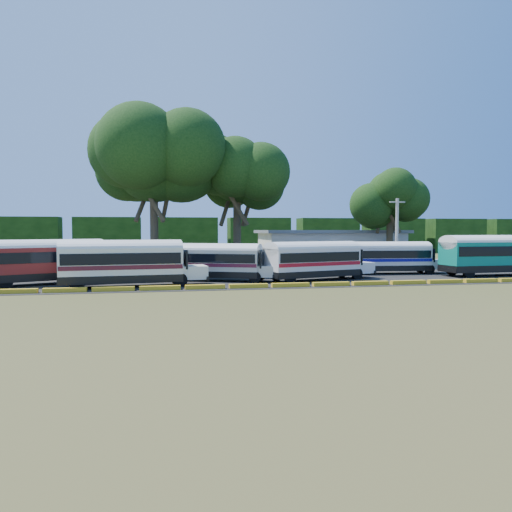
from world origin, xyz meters
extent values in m
plane|color=#3C4818|center=(0.00, 0.00, 0.00)|extent=(160.00, 160.00, 0.00)
cube|color=black|center=(1.00, 12.00, 0.01)|extent=(64.00, 24.00, 0.02)
cube|color=orange|center=(-13.50, 1.00, 0.15)|extent=(2.70, 0.45, 0.30)
cube|color=orange|center=(-10.50, 1.00, 0.15)|extent=(2.70, 0.45, 0.30)
cube|color=orange|center=(-7.50, 1.00, 0.15)|extent=(2.70, 0.45, 0.30)
cube|color=orange|center=(-4.50, 1.00, 0.15)|extent=(2.70, 0.45, 0.30)
cube|color=orange|center=(-1.50, 1.00, 0.15)|extent=(2.70, 0.45, 0.30)
cube|color=orange|center=(1.50, 1.00, 0.15)|extent=(2.70, 0.45, 0.30)
cube|color=orange|center=(4.50, 1.00, 0.15)|extent=(2.70, 0.45, 0.30)
cube|color=orange|center=(7.50, 1.00, 0.15)|extent=(2.70, 0.45, 0.30)
cube|color=orange|center=(10.50, 1.00, 0.15)|extent=(2.70, 0.45, 0.30)
cube|color=orange|center=(13.50, 1.00, 0.15)|extent=(2.70, 0.45, 0.30)
cube|color=orange|center=(16.50, 1.00, 0.15)|extent=(2.70, 0.45, 0.30)
cube|color=orange|center=(19.50, 1.00, 0.15)|extent=(2.70, 0.45, 0.30)
cube|color=silver|center=(18.00, 30.00, 1.80)|extent=(18.00, 8.00, 3.60)
cube|color=#5A5D62|center=(18.00, 30.00, 3.80)|extent=(19.00, 9.00, 0.40)
cube|color=black|center=(-24.00, 48.00, 3.00)|extent=(10.00, 4.00, 6.00)
cube|color=black|center=(-12.00, 48.00, 3.00)|extent=(10.00, 4.00, 6.00)
cube|color=black|center=(0.00, 48.00, 3.00)|extent=(10.00, 4.00, 6.00)
cube|color=black|center=(12.00, 48.00, 3.00)|extent=(10.00, 4.00, 6.00)
cube|color=black|center=(24.00, 48.00, 3.00)|extent=(10.00, 4.00, 6.00)
cube|color=black|center=(36.00, 48.00, 3.00)|extent=(10.00, 4.00, 6.00)
cube|color=black|center=(48.00, 48.00, 3.00)|extent=(10.00, 4.00, 6.00)
cylinder|color=black|center=(-8.72, 6.99, 0.50)|extent=(1.03, 0.68, 1.00)
cylinder|color=black|center=(-9.62, 8.94, 0.50)|extent=(1.03, 0.68, 1.00)
cylinder|color=black|center=(-14.91, 4.11, 0.50)|extent=(1.03, 0.68, 1.00)
cylinder|color=black|center=(-15.82, 6.06, 0.50)|extent=(1.03, 0.68, 1.00)
cube|color=black|center=(-12.72, 6.31, 0.65)|extent=(8.53, 5.75, 0.55)
cube|color=maroon|center=(-12.72, 6.31, 1.84)|extent=(8.53, 5.75, 1.84)
cube|color=black|center=(-12.72, 6.31, 2.06)|extent=(8.25, 5.67, 0.77)
ellipsoid|color=silver|center=(-12.72, 6.31, 2.76)|extent=(8.53, 5.75, 1.13)
cube|color=maroon|center=(-8.17, 8.43, 0.95)|extent=(2.57, 2.77, 0.95)
cube|color=black|center=(-8.74, 8.16, 1.94)|extent=(1.11, 2.16, 1.38)
cube|color=black|center=(-7.39, 8.79, 0.55)|extent=(1.20, 2.31, 0.30)
cylinder|color=black|center=(-3.09, 2.56, 0.50)|extent=(1.03, 0.37, 1.01)
cylinder|color=black|center=(-3.29, 4.70, 0.50)|extent=(1.03, 0.37, 1.01)
cylinder|color=black|center=(-9.90, 1.94, 0.50)|extent=(1.03, 0.37, 1.01)
cylinder|color=black|center=(-10.10, 4.08, 0.50)|extent=(1.03, 0.37, 1.01)
cube|color=black|center=(-7.10, 3.27, 0.65)|extent=(8.44, 3.25, 0.55)
cube|color=white|center=(-7.10, 3.27, 1.84)|extent=(8.44, 3.25, 1.84)
cube|color=black|center=(-7.10, 3.27, 2.07)|extent=(8.11, 3.28, 0.77)
cube|color=#50141C|center=(-7.10, 3.27, 1.48)|extent=(8.36, 3.28, 0.30)
ellipsoid|color=silver|center=(-7.10, 3.27, 2.76)|extent=(8.44, 3.25, 1.13)
cube|color=white|center=(-2.09, 3.73, 0.96)|extent=(2.00, 2.37, 0.96)
cube|color=black|center=(-2.72, 3.67, 1.94)|extent=(0.36, 2.32, 1.38)
cube|color=black|center=(-1.24, 3.81, 0.55)|extent=(0.40, 2.47, 0.30)
cube|color=black|center=(-11.15, 2.90, 0.55)|extent=(0.40, 2.47, 0.30)
cylinder|color=black|center=(2.60, 4.12, 0.45)|extent=(0.92, 0.59, 0.90)
cylinder|color=black|center=(3.36, 5.88, 0.45)|extent=(0.92, 0.59, 0.90)
cylinder|color=black|center=(-2.99, 6.56, 0.45)|extent=(0.92, 0.59, 0.90)
cylinder|color=black|center=(-2.23, 8.32, 0.45)|extent=(0.92, 0.59, 0.90)
cube|color=black|center=(-0.23, 6.40, 0.58)|extent=(7.64, 4.99, 0.49)
cube|color=beige|center=(-0.23, 6.40, 1.65)|extent=(7.64, 4.99, 1.64)
cube|color=black|center=(-0.23, 6.40, 1.84)|extent=(7.39, 4.93, 0.69)
cube|color=#571628|center=(-0.23, 6.40, 1.32)|extent=(7.59, 5.00, 0.27)
ellipsoid|color=silver|center=(-0.23, 6.40, 2.47)|extent=(7.64, 4.99, 1.01)
cube|color=beige|center=(3.89, 4.61, 0.85)|extent=(2.27, 2.45, 0.85)
cube|color=black|center=(3.37, 4.83, 1.73)|extent=(0.95, 1.94, 1.23)
cube|color=black|center=(4.58, 4.30, 0.49)|extent=(1.03, 2.08, 0.27)
cube|color=black|center=(-3.56, 7.85, 0.49)|extent=(1.03, 2.08, 0.27)
cylinder|color=black|center=(11.23, 5.13, 0.47)|extent=(0.98, 0.52, 0.94)
cylinder|color=black|center=(10.65, 7.06, 0.47)|extent=(0.98, 0.52, 0.94)
cylinder|color=black|center=(5.11, 3.29, 0.47)|extent=(0.98, 0.52, 0.94)
cylinder|color=black|center=(4.53, 5.21, 0.47)|extent=(0.98, 0.52, 0.94)
cube|color=black|center=(7.43, 5.04, 0.61)|extent=(8.06, 4.47, 0.52)
cube|color=silver|center=(7.43, 5.04, 1.72)|extent=(8.06, 4.47, 1.72)
cube|color=black|center=(7.43, 5.04, 1.93)|extent=(7.78, 4.44, 0.72)
cube|color=#A5101C|center=(7.43, 5.04, 1.38)|extent=(7.99, 4.49, 0.28)
ellipsoid|color=silver|center=(7.43, 5.04, 2.58)|extent=(8.06, 4.47, 1.06)
cube|color=silver|center=(11.93, 6.39, 0.89)|extent=(2.22, 2.47, 0.89)
cube|color=black|center=(11.36, 6.22, 1.81)|extent=(0.76, 2.11, 1.29)
cube|color=black|center=(12.69, 6.62, 0.52)|extent=(0.83, 2.25, 0.28)
cube|color=black|center=(3.79, 3.94, 0.52)|extent=(0.83, 2.25, 0.28)
cylinder|color=black|center=(19.56, 8.31, 0.45)|extent=(0.91, 0.32, 0.89)
cylinder|color=black|center=(19.71, 10.22, 0.45)|extent=(0.91, 0.32, 0.89)
cylinder|color=black|center=(13.50, 8.77, 0.45)|extent=(0.91, 0.32, 0.89)
cylinder|color=black|center=(13.65, 10.68, 0.45)|extent=(0.91, 0.32, 0.89)
cube|color=black|center=(16.16, 9.53, 0.58)|extent=(7.48, 2.79, 0.49)
cube|color=silver|center=(16.16, 9.53, 1.64)|extent=(7.48, 2.79, 1.64)
cube|color=black|center=(16.16, 9.53, 1.84)|extent=(7.19, 2.82, 0.69)
cube|color=navy|center=(16.16, 9.53, 1.31)|extent=(7.41, 2.82, 0.27)
ellipsoid|color=silver|center=(16.16, 9.53, 2.46)|extent=(7.48, 2.79, 1.01)
cube|color=silver|center=(20.62, 9.19, 0.85)|extent=(1.75, 2.08, 0.85)
cube|color=black|center=(20.06, 9.23, 1.72)|extent=(0.29, 2.06, 1.23)
cube|color=black|center=(21.38, 9.13, 0.49)|extent=(0.33, 2.20, 0.27)
cube|color=black|center=(12.55, 9.81, 0.49)|extent=(0.33, 2.20, 0.27)
cylinder|color=black|center=(21.01, 4.65, 0.54)|extent=(1.09, 0.34, 1.08)
cylinder|color=black|center=(20.93, 6.96, 0.54)|extent=(1.09, 0.34, 1.08)
cube|color=black|center=(24.10, 5.92, 0.70)|extent=(8.94, 3.02, 0.59)
cube|color=#0B7961|center=(24.10, 5.92, 1.98)|extent=(8.94, 3.02, 1.97)
cube|color=black|center=(24.10, 5.92, 2.22)|extent=(8.59, 3.07, 0.83)
ellipsoid|color=silver|center=(24.10, 5.92, 2.97)|extent=(8.94, 3.02, 1.21)
cube|color=black|center=(19.73, 5.76, 0.59)|extent=(0.29, 2.65, 0.32)
cylinder|color=#3D301E|center=(-4.87, 17.29, 3.70)|extent=(0.80, 0.80, 7.39)
cylinder|color=#3D301E|center=(-3.65, 17.74, 6.86)|extent=(1.33, 2.68, 4.22)
cylinder|color=#3D301E|center=(-5.87, 18.13, 6.86)|extent=(2.07, 2.34, 4.22)
cylinder|color=#3D301E|center=(-5.10, 16.01, 6.86)|extent=(2.73, 0.90, 4.22)
ellipsoid|color=black|center=(-4.87, 17.29, 10.79)|extent=(11.12, 11.12, 8.15)
cylinder|color=#3D301E|center=(3.52, 18.18, 3.42)|extent=(0.80, 0.80, 6.83)
cylinder|color=#3D301E|center=(4.74, 18.63, 6.34)|extent=(1.27, 2.51, 3.92)
cylinder|color=#3D301E|center=(2.53, 19.02, 6.34)|extent=(1.95, 2.21, 3.92)
cylinder|color=#3D301E|center=(3.30, 16.90, 6.34)|extent=(2.55, 0.87, 3.92)
ellipsoid|color=black|center=(3.52, 18.18, 10.01)|extent=(8.51, 8.51, 6.24)
cylinder|color=#3D301E|center=(23.56, 24.26, 2.80)|extent=(0.80, 0.80, 5.60)
cylinder|color=#3D301E|center=(24.78, 24.71, 5.20)|extent=(1.14, 2.15, 3.25)
cylinder|color=#3D301E|center=(22.56, 25.10, 5.20)|extent=(1.71, 1.92, 3.25)
cylinder|color=#3D301E|center=(23.33, 22.98, 5.20)|extent=(2.18, 0.80, 3.25)
ellipsoid|color=black|center=(23.56, 24.26, 8.31)|extent=(7.95, 7.95, 5.83)
cylinder|color=gray|center=(18.27, 12.13, 3.54)|extent=(0.30, 0.30, 7.08)
cube|color=gray|center=(18.27, 12.13, 6.73)|extent=(1.60, 0.12, 0.12)
camera|label=1|loc=(-4.79, -32.67, 4.02)|focal=35.00mm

